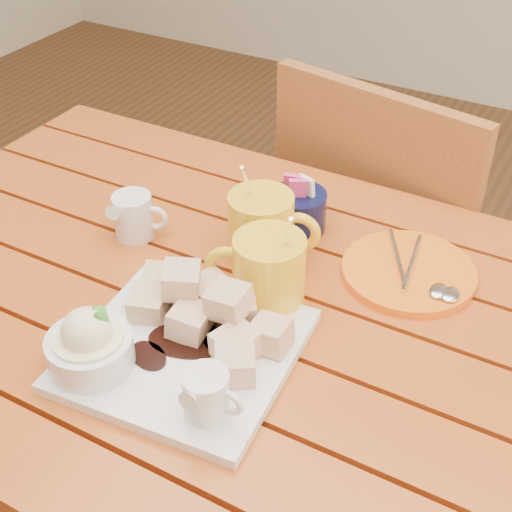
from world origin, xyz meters
The scene contains 8 objects.
table centered at (0.00, 0.00, 0.64)m, with size 1.20×0.79×0.75m.
dessert_plate centered at (0.00, -0.14, 0.78)m, with size 0.29×0.29×0.11m.
coffee_mug_left centered at (0.06, 0.02, 0.81)m, with size 0.14×0.10×0.17m.
coffee_mug_right centered at (0.00, 0.11, 0.81)m, with size 0.14×0.10×0.16m.
cream_pitcher centered at (-0.20, 0.06, 0.79)m, with size 0.09×0.08×0.07m.
sugar_caddy centered at (0.02, 0.21, 0.78)m, with size 0.09×0.09×0.10m.
orange_saucer centered at (0.21, 0.18, 0.76)m, with size 0.20×0.20×0.02m.
chair_far centered at (0.07, 0.56, 0.50)m, with size 0.50×0.50×0.90m.
Camera 1 is at (0.42, -0.65, 1.41)m, focal length 50.00 mm.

